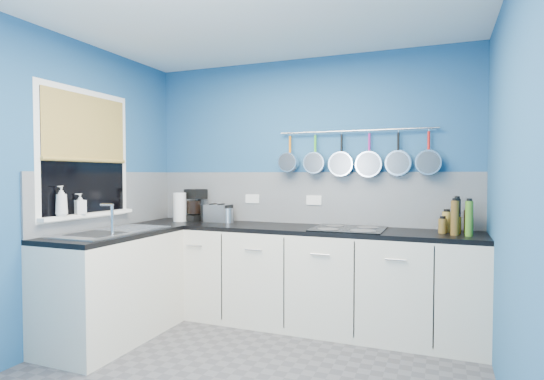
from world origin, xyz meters
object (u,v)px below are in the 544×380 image
Objects in this scene: paper_towel at (180,207)px; soap_bottle_a at (61,201)px; toaster at (217,213)px; canister at (228,216)px; coffee_maker at (195,205)px; hob at (348,229)px; soap_bottle_b at (80,204)px.

soap_bottle_a is at bearing -103.61° from paper_towel.
canister is (0.15, -0.04, -0.02)m from toaster.
hob is (1.63, -0.15, -0.16)m from coffee_maker.
soap_bottle_b reaches higher than paper_towel.
coffee_maker is at bearing 172.55° from canister.
paper_towel is 0.53m from canister.
soap_bottle_a is 1.52m from canister.
soap_bottle_b is 0.53× the size of coffee_maker.
soap_bottle_a is at bearing -122.67° from canister.
paper_towel is at bearing 76.39° from soap_bottle_a.
toaster is at bearing 163.39° from canister.
paper_towel is at bearing -173.12° from canister.
soap_bottle_b is 1.20× the size of canister.
coffee_maker is 1.21× the size of toaster.
paper_towel is 0.39m from toaster.
paper_towel is 0.48× the size of hob.
toaster is 0.44× the size of hob.
paper_towel is (0.29, 1.20, -0.12)m from soap_bottle_a.
toaster is (0.66, 1.12, -0.15)m from soap_bottle_b.
soap_bottle_b is 1.36m from canister.
coffee_maker is at bearing 70.66° from soap_bottle_b.
soap_bottle_b is 1.31m from toaster.
soap_bottle_b is at bearing -127.00° from canister.
paper_towel is at bearing 73.98° from soap_bottle_b.
soap_bottle_b reaches higher than toaster.
soap_bottle_b reaches higher than canister.
soap_bottle_a reaches higher than toaster.
toaster reaches higher than canister.
soap_bottle_a is 1.67× the size of canister.
paper_towel reaches higher than canister.
coffee_maker is (0.11, 0.12, 0.02)m from paper_towel.
toaster reaches higher than hob.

